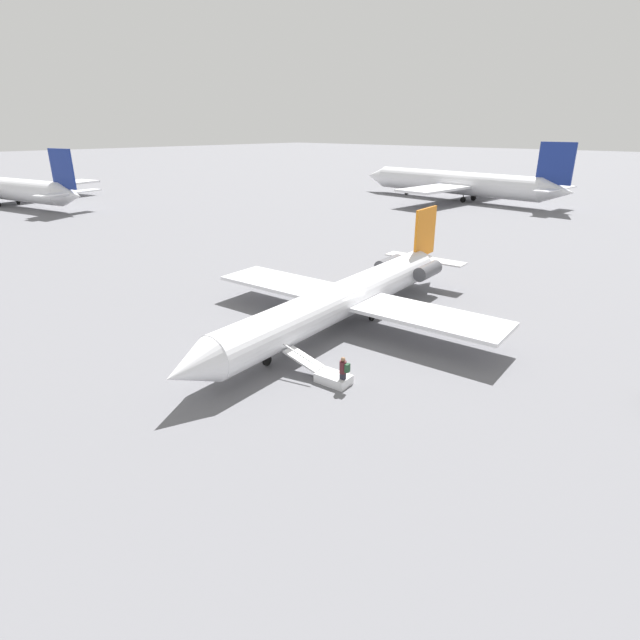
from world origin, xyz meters
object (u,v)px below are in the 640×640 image
at_px(airplane_main, 348,296).
at_px(airplane_far_center, 458,183).
at_px(boarding_stairs, 327,374).
at_px(passenger, 343,370).

distance_m(airplane_main, airplane_far_center, 65.40).
height_order(airplane_main, boarding_stairs, airplane_main).
bearing_deg(boarding_stairs, passenger, 172.88).
bearing_deg(boarding_stairs, airplane_main, -63.59).
xyz_separation_m(airplane_main, boarding_stairs, (7.20, 4.46, -1.56)).
bearing_deg(passenger, boarding_stairs, -7.12).
xyz_separation_m(airplane_main, airplane_far_center, (-60.83, -23.99, 1.18)).
relative_size(airplane_main, airplane_far_center, 0.68).
distance_m(airplane_far_center, passenger, 74.25).
distance_m(airplane_far_center, boarding_stairs, 73.79).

